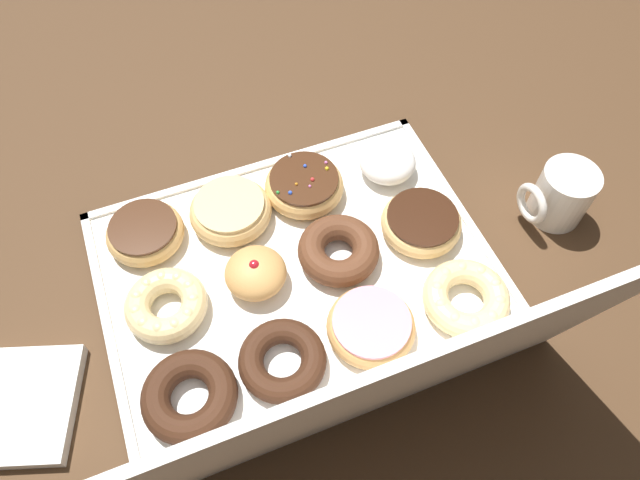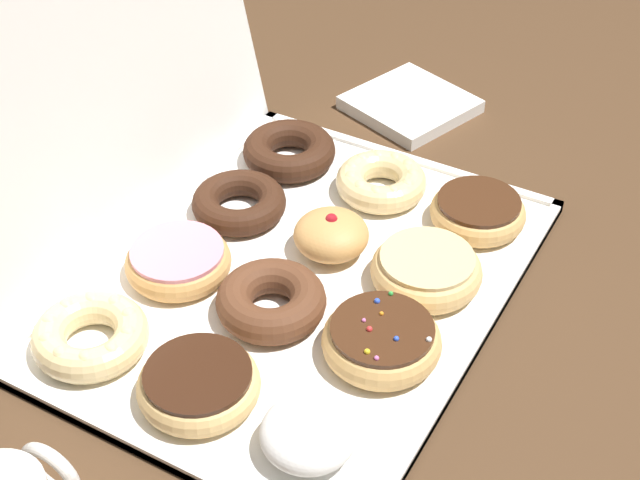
{
  "view_description": "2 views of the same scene",
  "coord_description": "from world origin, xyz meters",
  "px_view_note": "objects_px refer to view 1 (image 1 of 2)",
  "views": [
    {
      "loc": [
        0.12,
        0.39,
        0.71
      ],
      "look_at": [
        -0.04,
        -0.0,
        0.06
      ],
      "focal_mm": 32.1,
      "sensor_mm": 36.0,
      "label": 1
    },
    {
      "loc": [
        -0.65,
        -0.39,
        0.69
      ],
      "look_at": [
        0.04,
        -0.0,
        0.04
      ],
      "focal_mm": 52.07,
      "sensor_mm": 36.0,
      "label": 2
    }
  ],
  "objects_px": {
    "chocolate_frosted_donut_4": "(421,222)",
    "chocolate_cake_ring_donut_5": "(338,249)",
    "coffee_mug": "(561,194)",
    "donut_box": "(298,273)",
    "chocolate_cake_ring_donut_10": "(282,360)",
    "cruller_donut_7": "(166,305)",
    "pink_frosted_donut_9": "(371,326)",
    "chocolate_cake_ring_donut_11": "(190,396)",
    "cruller_donut_8": "(466,298)",
    "napkin_stack": "(15,406)",
    "sprinkle_donut_1": "(304,185)",
    "glazed_ring_donut_2": "(231,210)",
    "powdered_filled_donut_0": "(387,162)",
    "jelly_filled_donut_6": "(256,273)",
    "chocolate_frosted_donut_3": "(145,232)"
  },
  "relations": [
    {
      "from": "chocolate_cake_ring_donut_5",
      "to": "jelly_filled_donut_6",
      "type": "height_order",
      "value": "jelly_filled_donut_6"
    },
    {
      "from": "powdered_filled_donut_0",
      "to": "glazed_ring_donut_2",
      "type": "bearing_deg",
      "value": -0.1
    },
    {
      "from": "cruller_donut_8",
      "to": "chocolate_cake_ring_donut_11",
      "type": "distance_m",
      "value": 0.38
    },
    {
      "from": "chocolate_cake_ring_donut_5",
      "to": "coffee_mug",
      "type": "distance_m",
      "value": 0.34
    },
    {
      "from": "jelly_filled_donut_6",
      "to": "pink_frosted_donut_9",
      "type": "relative_size",
      "value": 0.73
    },
    {
      "from": "coffee_mug",
      "to": "pink_frosted_donut_9",
      "type": "bearing_deg",
      "value": 13.56
    },
    {
      "from": "chocolate_cake_ring_donut_10",
      "to": "coffee_mug",
      "type": "relative_size",
      "value": 1.1
    },
    {
      "from": "glazed_ring_donut_2",
      "to": "chocolate_frosted_donut_3",
      "type": "distance_m",
      "value": 0.13
    },
    {
      "from": "sprinkle_donut_1",
      "to": "chocolate_cake_ring_donut_10",
      "type": "height_order",
      "value": "sprinkle_donut_1"
    },
    {
      "from": "powdered_filled_donut_0",
      "to": "jelly_filled_donut_6",
      "type": "relative_size",
      "value": 1.04
    },
    {
      "from": "donut_box",
      "to": "jelly_filled_donut_6",
      "type": "xyz_separation_m",
      "value": [
        0.06,
        -0.01,
        0.03
      ]
    },
    {
      "from": "sprinkle_donut_1",
      "to": "glazed_ring_donut_2",
      "type": "xyz_separation_m",
      "value": [
        0.12,
        0.0,
        0.0
      ]
    },
    {
      "from": "sprinkle_donut_1",
      "to": "glazed_ring_donut_2",
      "type": "relative_size",
      "value": 0.99
    },
    {
      "from": "pink_frosted_donut_9",
      "to": "chocolate_cake_ring_donut_11",
      "type": "relative_size",
      "value": 0.99
    },
    {
      "from": "chocolate_frosted_donut_4",
      "to": "chocolate_cake_ring_donut_11",
      "type": "relative_size",
      "value": 1.0
    },
    {
      "from": "glazed_ring_donut_2",
      "to": "coffee_mug",
      "type": "height_order",
      "value": "coffee_mug"
    },
    {
      "from": "powdered_filled_donut_0",
      "to": "chocolate_frosted_donut_4",
      "type": "bearing_deg",
      "value": 89.06
    },
    {
      "from": "chocolate_cake_ring_donut_5",
      "to": "chocolate_cake_ring_donut_10",
      "type": "xyz_separation_m",
      "value": [
        0.13,
        0.12,
        -0.0
      ]
    },
    {
      "from": "sprinkle_donut_1",
      "to": "chocolate_frosted_donut_4",
      "type": "height_order",
      "value": "sprinkle_donut_1"
    },
    {
      "from": "coffee_mug",
      "to": "chocolate_cake_ring_donut_5",
      "type": "bearing_deg",
      "value": -7.09
    },
    {
      "from": "chocolate_frosted_donut_3",
      "to": "napkin_stack",
      "type": "bearing_deg",
      "value": 41.48
    },
    {
      "from": "chocolate_cake_ring_donut_10",
      "to": "cruller_donut_7",
      "type": "bearing_deg",
      "value": -47.47
    },
    {
      "from": "donut_box",
      "to": "chocolate_cake_ring_donut_10",
      "type": "distance_m",
      "value": 0.14
    },
    {
      "from": "coffee_mug",
      "to": "chocolate_frosted_donut_3",
      "type": "bearing_deg",
      "value": -16.34
    },
    {
      "from": "chocolate_frosted_donut_3",
      "to": "jelly_filled_donut_6",
      "type": "height_order",
      "value": "jelly_filled_donut_6"
    },
    {
      "from": "jelly_filled_donut_6",
      "to": "cruller_donut_8",
      "type": "bearing_deg",
      "value": 151.41
    },
    {
      "from": "jelly_filled_donut_6",
      "to": "chocolate_cake_ring_donut_10",
      "type": "distance_m",
      "value": 0.13
    },
    {
      "from": "sprinkle_donut_1",
      "to": "chocolate_cake_ring_donut_10",
      "type": "distance_m",
      "value": 0.28
    },
    {
      "from": "chocolate_frosted_donut_3",
      "to": "cruller_donut_7",
      "type": "relative_size",
      "value": 1.01
    },
    {
      "from": "cruller_donut_7",
      "to": "cruller_donut_8",
      "type": "bearing_deg",
      "value": 159.97
    },
    {
      "from": "jelly_filled_donut_6",
      "to": "coffee_mug",
      "type": "xyz_separation_m",
      "value": [
        -0.45,
        0.05,
        0.01
      ]
    },
    {
      "from": "sprinkle_donut_1",
      "to": "coffee_mug",
      "type": "xyz_separation_m",
      "value": [
        -0.34,
        0.17,
        0.02
      ]
    },
    {
      "from": "pink_frosted_donut_9",
      "to": "chocolate_cake_ring_donut_11",
      "type": "distance_m",
      "value": 0.24
    },
    {
      "from": "powdered_filled_donut_0",
      "to": "chocolate_cake_ring_donut_5",
      "type": "bearing_deg",
      "value": 42.08
    },
    {
      "from": "chocolate_frosted_donut_4",
      "to": "chocolate_cake_ring_donut_5",
      "type": "height_order",
      "value": "chocolate_cake_ring_donut_5"
    },
    {
      "from": "jelly_filled_donut_6",
      "to": "napkin_stack",
      "type": "bearing_deg",
      "value": 9.61
    },
    {
      "from": "glazed_ring_donut_2",
      "to": "cruller_donut_7",
      "type": "bearing_deg",
      "value": 43.03
    },
    {
      "from": "chocolate_cake_ring_donut_10",
      "to": "chocolate_cake_ring_donut_11",
      "type": "height_order",
      "value": "chocolate_cake_ring_donut_11"
    },
    {
      "from": "chocolate_cake_ring_donut_5",
      "to": "chocolate_cake_ring_donut_11",
      "type": "distance_m",
      "value": 0.28
    },
    {
      "from": "chocolate_frosted_donut_4",
      "to": "napkin_stack",
      "type": "relative_size",
      "value": 0.8
    },
    {
      "from": "chocolate_cake_ring_donut_5",
      "to": "coffee_mug",
      "type": "bearing_deg",
      "value": 172.91
    },
    {
      "from": "glazed_ring_donut_2",
      "to": "chocolate_cake_ring_donut_10",
      "type": "xyz_separation_m",
      "value": [
        0.01,
        0.24,
        -0.0
      ]
    },
    {
      "from": "chocolate_cake_ring_donut_5",
      "to": "pink_frosted_donut_9",
      "type": "bearing_deg",
      "value": 87.64
    },
    {
      "from": "chocolate_cake_ring_donut_5",
      "to": "powdered_filled_donut_0",
      "type": "bearing_deg",
      "value": -137.92
    },
    {
      "from": "pink_frosted_donut_9",
      "to": "napkin_stack",
      "type": "relative_size",
      "value": 0.79
    },
    {
      "from": "cruller_donut_8",
      "to": "chocolate_cake_ring_donut_10",
      "type": "height_order",
      "value": "cruller_donut_8"
    },
    {
      "from": "glazed_ring_donut_2",
      "to": "cruller_donut_8",
      "type": "bearing_deg",
      "value": 134.93
    },
    {
      "from": "sprinkle_donut_1",
      "to": "chocolate_cake_ring_donut_11",
      "type": "height_order",
      "value": "sprinkle_donut_1"
    },
    {
      "from": "cruller_donut_7",
      "to": "chocolate_cake_ring_donut_10",
      "type": "relative_size",
      "value": 0.99
    },
    {
      "from": "jelly_filled_donut_6",
      "to": "chocolate_frosted_donut_3",
      "type": "bearing_deg",
      "value": -44.68
    }
  ]
}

